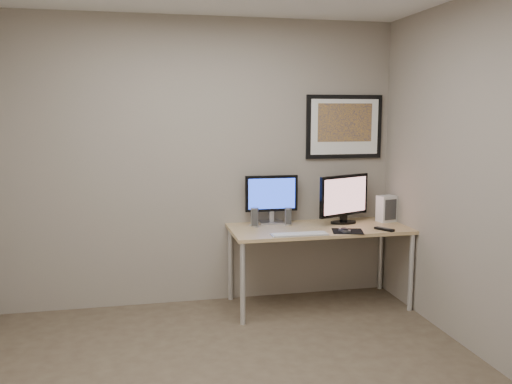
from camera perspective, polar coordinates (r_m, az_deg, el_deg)
room at (r=3.70m, az=-3.45°, el=6.64°), size 3.60×3.60×3.60m
desk at (r=4.94m, az=6.62°, el=-4.44°), size 1.60×0.70×0.73m
framed_art at (r=5.25m, az=9.27°, el=6.81°), size 0.75×0.04×0.60m
monitor_large at (r=5.02m, az=1.64°, el=-0.52°), size 0.49×0.16×0.45m
monitor_tv at (r=5.07m, az=9.25°, el=-0.60°), size 0.55×0.26×0.46m
speaker_left at (r=4.89m, az=-0.15°, el=-2.67°), size 0.08×0.08×0.18m
speaker_right at (r=4.98m, az=3.40°, el=-2.56°), size 0.07×0.07×0.16m
phone_dock at (r=4.92m, az=-0.26°, el=-2.93°), size 0.07×0.07×0.12m
keyboard at (r=4.59m, az=4.61°, el=-4.45°), size 0.49×0.13×0.02m
mousepad at (r=4.78m, az=9.61°, el=-4.09°), size 0.31×0.29×0.00m
mouse at (r=4.75m, az=9.31°, el=-3.93°), size 0.07×0.11×0.03m
remote at (r=4.89m, az=13.35°, el=-3.81°), size 0.14×0.18×0.02m
fan_unit at (r=5.27m, az=13.56°, el=-1.72°), size 0.18×0.15×0.25m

